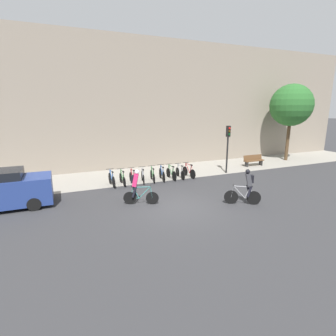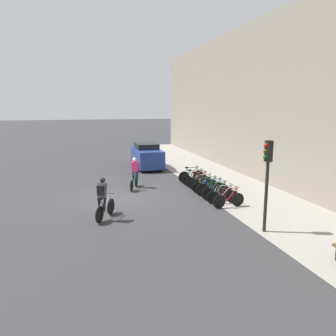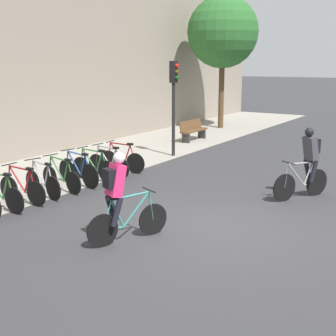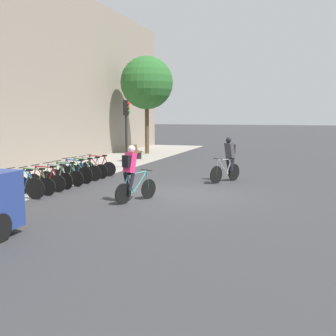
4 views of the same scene
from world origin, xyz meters
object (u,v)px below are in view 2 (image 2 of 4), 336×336
parked_bike_3 (203,183)px  parked_car (147,156)px  parked_bike_8 (229,199)px  parked_bike_2 (199,181)px  cyclist_pink (135,172)px  traffic_light_pole (267,169)px  parked_bike_7 (223,196)px  parked_bike_6 (217,192)px  parked_bike_1 (195,178)px  cyclist_grey (103,198)px  parked_bike_0 (191,176)px  parked_bike_5 (212,189)px  parked_bike_4 (207,186)px

parked_bike_3 → parked_car: 7.60m
parked_bike_8 → parked_bike_2: bearing=-180.0°
cyclist_pink → traffic_light_pole: traffic_light_pole is taller
cyclist_pink → parked_bike_7: cyclist_pink is taller
parked_bike_6 → traffic_light_pole: size_ratio=0.48×
cyclist_pink → parked_bike_1: cyclist_pink is taller
cyclist_grey → parked_bike_6: (-1.54, 5.68, -0.55)m
parked_bike_1 → parked_bike_2: (0.66, 0.00, -0.00)m
parked_bike_0 → parked_bike_5: parked_bike_0 is taller
parked_bike_1 → parked_bike_6: (3.29, 0.00, 0.01)m
cyclist_pink → traffic_light_pole: size_ratio=0.52×
parked_bike_2 → parked_bike_4: size_ratio=0.96×
cyclist_pink → traffic_light_pole: 8.67m
parked_bike_1 → parked_car: parked_car is taller
parked_bike_3 → parked_bike_6: (1.97, -0.00, 0.01)m
parked_bike_2 → traffic_light_pole: 7.29m
parked_bike_5 → parked_car: bearing=-169.1°
parked_bike_3 → parked_bike_8: bearing=-0.0°
cyclist_pink → parked_bike_0: 3.66m
cyclist_grey → parked_bike_0: bearing=134.0°
parked_bike_0 → parked_bike_4: parked_bike_0 is taller
parked_bike_1 → parked_bike_3: parked_bike_3 is taller
parked_bike_4 → parked_bike_6: size_ratio=1.00×
parked_bike_3 → traffic_light_pole: traffic_light_pole is taller
parked_bike_3 → parked_bike_6: bearing=-0.0°
parked_bike_1 → parked_bike_8: 4.60m
parked_bike_7 → parked_bike_8: parked_bike_8 is taller
parked_bike_2 → parked_car: (-6.74, -1.67, 0.52)m
parked_bike_0 → parked_bike_7: size_ratio=1.02×
parked_bike_0 → parked_bike_6: size_ratio=1.01×
cyclist_grey → parked_bike_3: bearing=121.8°
parked_bike_3 → parked_bike_7: (2.63, -0.00, 0.00)m
parked_bike_4 → parked_bike_5: 0.66m
parked_bike_3 → parked_bike_5: bearing=0.0°
parked_bike_4 → parked_bike_8: 2.63m
parked_bike_6 → parked_bike_7: parked_bike_6 is taller
parked_bike_4 → parked_bike_8: (2.63, 0.00, 0.01)m
cyclist_pink → parked_bike_6: cyclist_pink is taller
cyclist_pink → parked_bike_4: 4.17m
parked_bike_7 → parked_bike_2: bearing=180.0°
parked_bike_8 → parked_bike_6: bearing=-180.0°
cyclist_grey → parked_bike_5: bearing=111.2°
parked_bike_0 → parked_bike_8: 5.26m
cyclist_pink → parked_bike_7: (4.05, 3.58, -0.56)m
parked_bike_7 → traffic_light_pole: (3.73, -0.02, 1.98)m
parked_car → parked_bike_2: bearing=13.9°
parked_bike_5 → parked_bike_8: (1.97, -0.00, -0.02)m
parked_bike_7 → parked_bike_8: 0.66m
parked_bike_8 → parked_bike_0: bearing=180.0°
parked_bike_1 → traffic_light_pole: bearing=-0.1°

